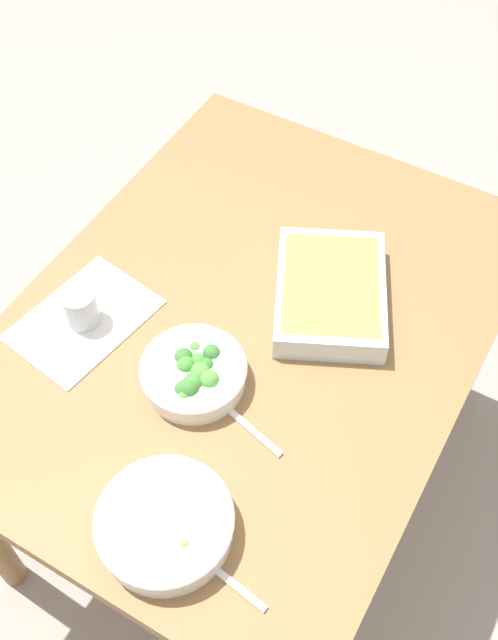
% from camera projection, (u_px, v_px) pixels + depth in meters
% --- Properties ---
extents(ground_plane, '(6.00, 6.00, 0.00)m').
position_uv_depth(ground_plane, '(249.00, 477.00, 2.15)').
color(ground_plane, '#9E9389').
extents(dining_table, '(1.20, 0.90, 0.74)m').
position_uv_depth(dining_table, '(249.00, 345.00, 1.63)').
color(dining_table, olive).
rests_on(dining_table, ground_plane).
extents(placemat, '(0.31, 0.24, 0.00)m').
position_uv_depth(placemat, '(84.00, 320.00, 1.56)').
color(placemat, silver).
rests_on(placemat, dining_table).
extents(stew_bowl, '(0.23, 0.23, 0.06)m').
position_uv_depth(stew_bowl, '(165.00, 524.00, 1.27)').
color(stew_bowl, white).
rests_on(stew_bowl, dining_table).
extents(broccoli_bowl, '(0.20, 0.20, 0.07)m').
position_uv_depth(broccoli_bowl, '(194.00, 373.00, 1.45)').
color(broccoli_bowl, white).
rests_on(broccoli_bowl, dining_table).
extents(baking_dish, '(0.37, 0.33, 0.06)m').
position_uv_depth(baking_dish, '(330.00, 292.00, 1.56)').
color(baking_dish, silver).
rests_on(baking_dish, dining_table).
extents(drink_cup, '(0.07, 0.07, 0.08)m').
position_uv_depth(drink_cup, '(81.00, 309.00, 1.53)').
color(drink_cup, '#B2BCC6').
rests_on(drink_cup, dining_table).
extents(spoon_by_stew, '(0.04, 0.18, 0.01)m').
position_uv_depth(spoon_by_stew, '(211.00, 566.00, 1.25)').
color(spoon_by_stew, silver).
rests_on(spoon_by_stew, dining_table).
extents(spoon_by_broccoli, '(0.06, 0.17, 0.01)m').
position_uv_depth(spoon_by_broccoli, '(236.00, 416.00, 1.42)').
color(spoon_by_broccoli, silver).
rests_on(spoon_by_broccoli, dining_table).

